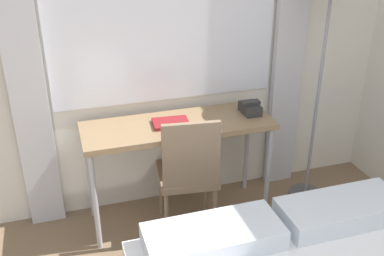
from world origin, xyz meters
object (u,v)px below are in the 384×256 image
desk (178,132)px  desk_chair (188,170)px  book (171,123)px  telephone (250,108)px

desk → desk_chair: (0.01, -0.20, -0.19)m
desk_chair → book: desk_chair is taller
desk_chair → book: 0.35m
desk → telephone: bearing=1.1°
telephone → book: telephone is taller
desk_chair → telephone: size_ratio=5.03×
desk_chair → telephone: 0.65m
telephone → desk_chair: bearing=-158.2°
desk → telephone: telephone is taller
desk → desk_chair: bearing=-86.2°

